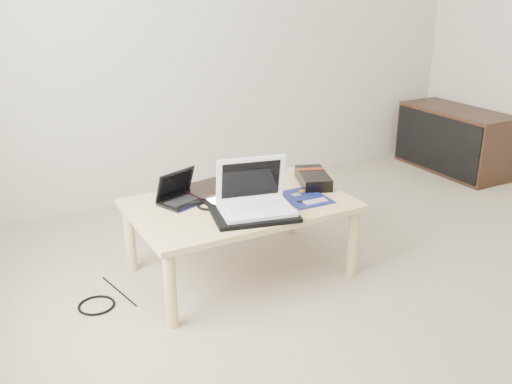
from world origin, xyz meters
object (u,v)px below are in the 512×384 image
media_cabinet (454,140)px  netbook (181,196)px  coffee_table (240,211)px  gpu_box (313,178)px  white_laptop (255,199)px

media_cabinet → netbook: size_ratio=3.26×
coffee_table → gpu_box: 0.49m
netbook → gpu_box: size_ratio=0.83×
media_cabinet → white_laptop: (-2.28, -0.86, 0.22)m
coffee_table → white_laptop: white_laptop is taller
coffee_table → media_cabinet: 2.39m
white_laptop → gpu_box: bearing=23.3°
media_cabinet → white_laptop: size_ratio=2.34×
coffee_table → media_cabinet: media_cabinet is taller
gpu_box → coffee_table: bearing=-173.6°
media_cabinet → gpu_box: 1.93m
white_laptop → gpu_box: (0.48, 0.21, -0.04)m
media_cabinet → white_laptop: 2.45m
coffee_table → netbook: (-0.26, 0.15, 0.08)m
netbook → gpu_box: (0.74, -0.09, -0.00)m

